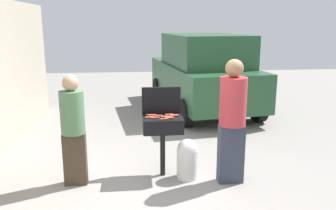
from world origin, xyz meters
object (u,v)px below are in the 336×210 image
at_px(hot_dog_6, 150,115).
at_px(parked_minivan, 203,72).
at_px(hot_dog_0, 159,116).
at_px(propane_tank, 187,158).
at_px(person_left, 73,126).
at_px(hot_dog_1, 170,118).
at_px(hot_dog_4, 169,117).
at_px(hot_dog_5, 152,115).
at_px(hot_dog_2, 164,119).
at_px(hot_dog_3, 150,117).
at_px(hot_dog_8, 174,116).
at_px(hot_dog_7, 174,115).
at_px(hot_dog_10, 165,117).
at_px(person_right, 232,117).
at_px(hot_dog_11, 155,118).
at_px(bbq_grill, 163,126).
at_px(hot_dog_9, 169,115).

distance_m(hot_dog_6, parked_minivan, 4.33).
bearing_deg(hot_dog_0, propane_tank, -23.47).
bearing_deg(person_left, hot_dog_1, 8.98).
bearing_deg(hot_dog_4, hot_dog_1, -72.77).
xyz_separation_m(hot_dog_1, hot_dog_5, (-0.25, 0.18, 0.00)).
bearing_deg(hot_dog_2, hot_dog_3, 149.15).
distance_m(hot_dog_0, hot_dog_3, 0.16).
bearing_deg(hot_dog_8, hot_dog_0, 176.56).
xyz_separation_m(hot_dog_8, person_left, (-1.47, -0.20, -0.07)).
bearing_deg(propane_tank, hot_dog_5, 156.54).
relative_size(hot_dog_3, hot_dog_6, 1.00).
bearing_deg(hot_dog_2, hot_dog_7, 49.80).
bearing_deg(hot_dog_10, person_right, -18.45).
height_order(hot_dog_3, person_left, person_left).
distance_m(hot_dog_1, person_right, 0.91).
distance_m(hot_dog_2, hot_dog_8, 0.25).
bearing_deg(hot_dog_6, hot_dog_8, -13.34).
height_order(hot_dog_0, hot_dog_11, same).
bearing_deg(hot_dog_4, hot_dog_11, 179.30).
xyz_separation_m(propane_tank, parked_minivan, (1.10, 4.26, 0.70)).
height_order(hot_dog_0, parked_minivan, parked_minivan).
relative_size(hot_dog_2, parked_minivan, 0.03).
distance_m(hot_dog_7, person_right, 0.89).
relative_size(bbq_grill, hot_dog_6, 7.17).
xyz_separation_m(hot_dog_0, person_right, (1.03, -0.38, 0.05)).
bearing_deg(hot_dog_1, hot_dog_6, 142.34).
bearing_deg(person_right, propane_tank, -25.14).
height_order(hot_dog_6, parked_minivan, parked_minivan).
height_order(hot_dog_0, propane_tank, hot_dog_0).
xyz_separation_m(hot_dog_0, hot_dog_6, (-0.12, 0.07, 0.00)).
xyz_separation_m(hot_dog_3, parked_minivan, (1.66, 4.15, 0.08)).
bearing_deg(hot_dog_2, hot_dog_10, 75.65).
height_order(hot_dog_6, hot_dog_9, same).
height_order(bbq_grill, propane_tank, bbq_grill).
distance_m(hot_dog_8, hot_dog_9, 0.10).
distance_m(person_right, parked_minivan, 4.48).
bearing_deg(hot_dog_8, hot_dog_5, 170.77).
height_order(hot_dog_8, hot_dog_10, same).
relative_size(hot_dog_4, person_right, 0.07).
relative_size(propane_tank, parked_minivan, 0.13).
bearing_deg(bbq_grill, hot_dog_11, -153.00).
xyz_separation_m(hot_dog_2, hot_dog_8, (0.17, 0.18, 0.00)).
distance_m(hot_dog_9, propane_tank, 0.71).
bearing_deg(person_right, hot_dog_11, -21.84).
bearing_deg(hot_dog_6, hot_dog_5, -46.46).
distance_m(hot_dog_3, hot_dog_4, 0.28).
relative_size(hot_dog_10, hot_dog_11, 1.00).
height_order(hot_dog_2, hot_dog_8, same).
xyz_separation_m(hot_dog_0, hot_dog_11, (-0.06, -0.10, 0.00)).
bearing_deg(propane_tank, person_right, -17.45).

